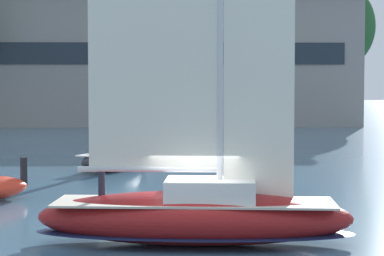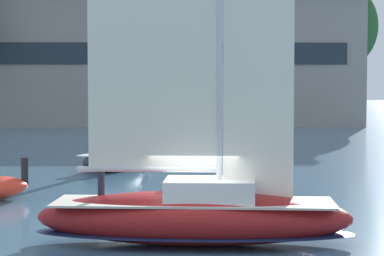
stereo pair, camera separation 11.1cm
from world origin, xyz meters
TOP-DOWN VIEW (x-y plane):
  - ground_plane at (0.00, 0.00)m, footprint 400.00×400.00m
  - waterfront_building at (-2.10, 65.32)m, footprint 44.07×16.33m
  - tree_shore_right at (17.75, 62.22)m, footprint 7.57×7.57m
  - sailboat_main at (0.01, 0.00)m, footprint 9.10×3.15m
  - sailboat_moored_mid_channel at (-3.66, 19.14)m, footprint 4.50×6.84m

SIDE VIEW (x-z plane):
  - ground_plane at x=0.00m, z-range 0.00..0.00m
  - sailboat_moored_mid_channel at x=-3.66m, z-range -3.81..5.37m
  - sailboat_main at x=0.01m, z-range -5.15..7.13m
  - waterfront_building at x=-2.10m, z-range 0.04..14.86m
  - tree_shore_right at x=17.75m, z-range 3.12..18.70m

